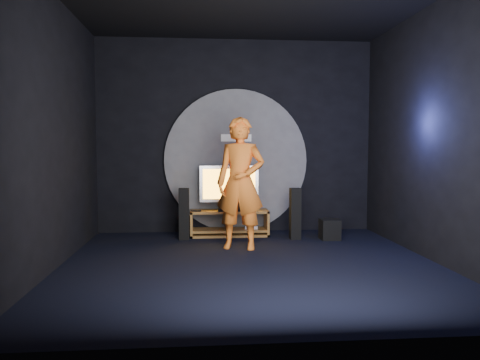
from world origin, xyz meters
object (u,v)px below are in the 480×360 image
(tv, at_px, (229,186))
(subwoofer, at_px, (330,229))
(tower_speaker_left, at_px, (184,214))
(media_console, at_px, (230,225))
(player, at_px, (240,183))
(tower_speaker_right, at_px, (295,214))

(tv, height_order, subwoofer, tv)
(tower_speaker_left, relative_size, subwoofer, 2.52)
(media_console, height_order, tower_speaker_left, tower_speaker_left)
(media_console, bearing_deg, tv, 96.14)
(tower_speaker_left, bearing_deg, player, -41.56)
(subwoofer, bearing_deg, tower_speaker_right, 171.31)
(tv, bearing_deg, subwoofer, -18.28)
(media_console, distance_m, subwoofer, 1.73)
(player, bearing_deg, tower_speaker_left, 153.78)
(tv, bearing_deg, media_console, -83.86)
(media_console, bearing_deg, tower_speaker_right, -20.04)
(media_console, height_order, subwoofer, media_console)
(media_console, xyz_separation_m, tower_speaker_left, (-0.79, -0.27, 0.24))
(tower_speaker_right, distance_m, subwoofer, 0.64)
(subwoofer, xyz_separation_m, player, (-1.56, -0.57, 0.83))
(media_console, height_order, tv, tv)
(media_console, relative_size, player, 0.68)
(tower_speaker_left, xyz_separation_m, subwoofer, (2.44, -0.22, -0.26))
(tower_speaker_left, bearing_deg, subwoofer, -5.03)
(media_console, xyz_separation_m, player, (0.10, -1.05, 0.81))
(tower_speaker_right, relative_size, subwoofer, 2.52)
(tower_speaker_right, height_order, subwoofer, tower_speaker_right)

